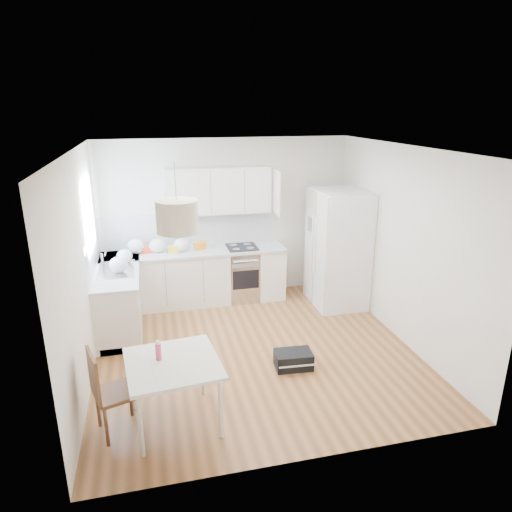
{
  "coord_description": "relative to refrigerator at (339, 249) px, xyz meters",
  "views": [
    {
      "loc": [
        -1.28,
        -5.38,
        3.18
      ],
      "look_at": [
        0.11,
        0.4,
        1.22
      ],
      "focal_mm": 32.0,
      "sensor_mm": 36.0,
      "label": 1
    }
  ],
  "objects": [
    {
      "name": "upper_cabinets",
      "position": [
        -1.86,
        0.7,
        0.92
      ],
      "size": [
        1.7,
        0.32,
        0.75
      ],
      "primitive_type": "cube",
      "color": "silver",
      "rests_on": "wall_back"
    },
    {
      "name": "dining_chair",
      "position": [
        -3.43,
        -2.49,
        -0.49
      ],
      "size": [
        0.5,
        0.5,
        0.95
      ],
      "primitive_type": null,
      "rotation": [
        0.0,
        0.0,
        0.31
      ],
      "color": "#492516",
      "rests_on": "floor"
    },
    {
      "name": "snack_red",
      "position": [
        -3.07,
        0.62,
        0.01
      ],
      "size": [
        0.17,
        0.14,
        0.1
      ],
      "primitive_type": "cube",
      "rotation": [
        0.0,
        0.0,
        0.38
      ],
      "color": "red",
      "rests_on": "counter_back"
    },
    {
      "name": "pendant_lamp",
      "position": [
        -2.72,
        -2.31,
        1.22
      ],
      "size": [
        0.52,
        0.52,
        0.31
      ],
      "primitive_type": "cylinder",
      "rotation": [
        0.0,
        0.0,
        -0.35
      ],
      "color": "beige",
      "rests_on": "ceiling"
    },
    {
      "name": "grocery_bag_c",
      "position": [
        -2.51,
        0.56,
        0.07
      ],
      "size": [
        0.24,
        0.21,
        0.22
      ],
      "primitive_type": "ellipsoid",
      "color": "silver",
      "rests_on": "counter_back"
    },
    {
      "name": "wall_right",
      "position": [
        0.39,
        -1.24,
        0.39
      ],
      "size": [
        0.0,
        4.2,
        4.2
      ],
      "primitive_type": "plane",
      "rotation": [
        1.57,
        0.0,
        -1.57
      ],
      "color": "silver",
      "rests_on": "floor"
    },
    {
      "name": "counter_back",
      "position": [
        -2.31,
        0.56,
        -0.06
      ],
      "size": [
        3.02,
        0.64,
        0.04
      ],
      "primitive_type": "cube",
      "color": "#B1B4B6",
      "rests_on": "cabinets_back"
    },
    {
      "name": "range_oven",
      "position": [
        -1.51,
        0.56,
        -0.52
      ],
      "size": [
        0.5,
        0.61,
        0.88
      ],
      "primitive_type": null,
      "color": "#B1B4B5",
      "rests_on": "floor"
    },
    {
      "name": "wall_left",
      "position": [
        -3.81,
        -1.24,
        0.39
      ],
      "size": [
        0.0,
        4.2,
        4.2
      ],
      "primitive_type": "plane",
      "rotation": [
        1.57,
        0.0,
        1.57
      ],
      "color": "silver",
      "rests_on": "floor"
    },
    {
      "name": "backsplash_back",
      "position": [
        -2.31,
        0.86,
        0.25
      ],
      "size": [
        3.0,
        0.01,
        0.58
      ],
      "primitive_type": "cube",
      "color": "silver",
      "rests_on": "wall_back"
    },
    {
      "name": "refrigerator",
      "position": [
        0.0,
        0.0,
        0.0
      ],
      "size": [
        0.91,
        0.96,
        1.92
      ],
      "primitive_type": null,
      "rotation": [
        0.0,
        0.0,
        0.0
      ],
      "color": "white",
      "rests_on": "floor"
    },
    {
      "name": "drink_bottle",
      "position": [
        -2.99,
        -2.42,
        -0.13
      ],
      "size": [
        0.07,
        0.07,
        0.21
      ],
      "primitive_type": "cylinder",
      "rotation": [
        0.0,
        0.0,
        -0.2
      ],
      "color": "#D73B6C",
      "rests_on": "dining_table"
    },
    {
      "name": "cabinets_back",
      "position": [
        -2.31,
        0.56,
        -0.52
      ],
      "size": [
        3.0,
        0.6,
        0.88
      ],
      "primitive_type": "cube",
      "color": "silver",
      "rests_on": "floor"
    },
    {
      "name": "floor",
      "position": [
        -1.71,
        -1.24,
        -0.96
      ],
      "size": [
        4.2,
        4.2,
        0.0
      ],
      "primitive_type": "plane",
      "color": "brown",
      "rests_on": "ground"
    },
    {
      "name": "dining_table",
      "position": [
        -2.86,
        -2.5,
        -0.31
      ],
      "size": [
        1.01,
        1.01,
        0.72
      ],
      "rotation": [
        0.0,
        0.0,
        0.1
      ],
      "color": "beige",
      "rests_on": "floor"
    },
    {
      "name": "grocery_bag_a",
      "position": [
        -3.23,
        0.63,
        0.08
      ],
      "size": [
        0.27,
        0.23,
        0.25
      ],
      "primitive_type": "ellipsoid",
      "color": "silver",
      "rests_on": "counter_back"
    },
    {
      "name": "sink",
      "position": [
        -3.51,
        -0.09,
        -0.04
      ],
      "size": [
        0.5,
        0.8,
        0.16
      ],
      "primitive_type": null,
      "color": "#B1B4B5",
      "rests_on": "counter_left"
    },
    {
      "name": "cabinets_left",
      "position": [
        -3.51,
        -0.04,
        -0.52
      ],
      "size": [
        0.6,
        1.8,
        0.88
      ],
      "primitive_type": "cube",
      "color": "silver",
      "rests_on": "floor"
    },
    {
      "name": "grocery_bag_b",
      "position": [
        -2.89,
        0.62,
        0.08
      ],
      "size": [
        0.26,
        0.22,
        0.23
      ],
      "primitive_type": "ellipsoid",
      "color": "silver",
      "rests_on": "counter_back"
    },
    {
      "name": "wall_back",
      "position": [
        -1.71,
        0.86,
        0.39
      ],
      "size": [
        4.2,
        0.0,
        4.2
      ],
      "primitive_type": "plane",
      "rotation": [
        1.57,
        0.0,
        0.0
      ],
      "color": "silver",
      "rests_on": "floor"
    },
    {
      "name": "grocery_bag_d",
      "position": [
        -3.39,
        0.21,
        0.06
      ],
      "size": [
        0.23,
        0.2,
        0.21
      ],
      "primitive_type": "ellipsoid",
      "color": "silver",
      "rests_on": "counter_back"
    },
    {
      "name": "grocery_bag_e",
      "position": [
        -3.46,
        -0.23,
        0.08
      ],
      "size": [
        0.26,
        0.22,
        0.23
      ],
      "primitive_type": "ellipsoid",
      "color": "silver",
      "rests_on": "counter_left"
    },
    {
      "name": "window_glassblock",
      "position": [
        -3.79,
        -0.09,
        0.79
      ],
      "size": [
        0.02,
        1.0,
        1.0
      ],
      "primitive_type": "cube",
      "color": "#BFE0F9",
      "rests_on": "wall_left"
    },
    {
      "name": "backsplash_left",
      "position": [
        -3.8,
        -0.04,
        0.25
      ],
      "size": [
        0.01,
        1.8,
        0.58
      ],
      "primitive_type": "cube",
      "color": "silver",
      "rests_on": "wall_left"
    },
    {
      "name": "counter_left",
      "position": [
        -3.51,
        -0.04,
        -0.06
      ],
      "size": [
        0.64,
        1.82,
        0.04
      ],
      "primitive_type": "cube",
      "color": "#B1B4B6",
      "rests_on": "cabinets_left"
    },
    {
      "name": "ceiling",
      "position": [
        -1.71,
        -1.24,
        1.74
      ],
      "size": [
        4.2,
        4.2,
        0.0
      ],
      "primitive_type": "plane",
      "rotation": [
        3.14,
        0.0,
        0.0
      ],
      "color": "white",
      "rests_on": "wall_back"
    },
    {
      "name": "gym_bag",
      "position": [
        -1.33,
        -1.77,
        -0.85
      ],
      "size": [
        0.49,
        0.34,
        0.22
      ],
      "primitive_type": "cube",
      "rotation": [
        0.0,
        0.0,
        -0.07
      ],
      "color": "black",
      "rests_on": "floor"
    },
    {
      "name": "snack_yellow",
      "position": [
        -2.64,
        0.53,
        0.02
      ],
      "size": [
        0.17,
        0.11,
        0.11
      ],
      "primitive_type": "cube",
      "rotation": [
        0.0,
        0.0,
        0.05
      ],
      "color": "gold",
      "rests_on": "counter_back"
    },
    {
      "name": "snack_orange",
      "position": [
        -2.2,
        0.62,
        0.02
      ],
      "size": [
        0.21,
        0.17,
        0.12
      ],
      "primitive_type": "cube",
      "rotation": [
        0.0,
        0.0,
        0.43
      ],
      "color": "orange",
      "rests_on": "counter_back"
    }
  ]
}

